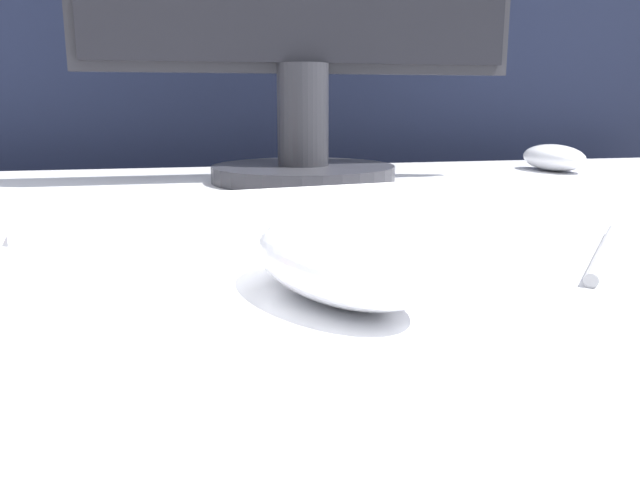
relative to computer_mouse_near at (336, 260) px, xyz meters
name	(u,v)px	position (x,y,z in m)	size (l,w,h in m)	color
partition_panel	(201,161)	(-0.04, 0.81, -0.02)	(5.00, 0.03, 1.40)	black
computer_mouse_near	(336,260)	(0.00, 0.00, 0.00)	(0.10, 0.14, 0.04)	white
keyboard	(302,214)	(0.02, 0.18, -0.01)	(0.44, 0.21, 0.02)	silver
computer_mouse_far	(554,158)	(0.45, 0.51, 0.00)	(0.07, 0.12, 0.04)	silver
pen	(604,251)	(0.19, 0.05, -0.02)	(0.11, 0.12, 0.01)	#99999E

